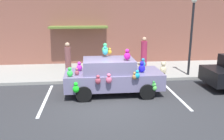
% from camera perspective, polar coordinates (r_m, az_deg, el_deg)
% --- Properties ---
extents(ground_plane, '(60.00, 60.00, 0.00)m').
position_cam_1_polar(ground_plane, '(9.08, -0.81, -8.80)').
color(ground_plane, '#2D2D30').
extents(sidewalk, '(24.00, 4.00, 0.15)m').
position_cam_1_polar(sidewalk, '(13.78, -2.75, -0.33)').
color(sidewalk, gray).
rests_on(sidewalk, ground).
extents(storefront_building, '(24.00, 1.25, 6.40)m').
position_cam_1_polar(storefront_building, '(15.47, -3.43, 12.96)').
color(storefront_building, brown).
rests_on(storefront_building, ground).
extents(parking_stripe_front, '(0.12, 3.60, 0.01)m').
position_cam_1_polar(parking_stripe_front, '(10.65, 14.99, -5.71)').
color(parking_stripe_front, silver).
rests_on(parking_stripe_front, ground).
extents(parking_stripe_rear, '(0.12, 3.60, 0.01)m').
position_cam_1_polar(parking_stripe_rear, '(10.12, -15.82, -6.84)').
color(parking_stripe_rear, silver).
rests_on(parking_stripe_rear, ground).
extents(plush_covered_car, '(4.17, 2.07, 2.17)m').
position_cam_1_polar(plush_covered_car, '(10.19, 0.04, -1.36)').
color(plush_covered_car, slate).
rests_on(plush_covered_car, ground).
extents(teddy_bear_on_sidewalk, '(0.36, 0.30, 0.69)m').
position_cam_1_polar(teddy_bear_on_sidewalk, '(13.22, 12.38, 0.47)').
color(teddy_bear_on_sidewalk, beige).
rests_on(teddy_bear_on_sidewalk, sidewalk).
extents(street_lamp_post, '(0.28, 0.28, 4.06)m').
position_cam_1_polar(street_lamp_post, '(13.04, 18.87, 9.45)').
color(street_lamp_post, black).
rests_on(street_lamp_post, sidewalk).
extents(pedestrian_near_shopfront, '(0.38, 0.38, 1.84)m').
position_cam_1_polar(pedestrian_near_shopfront, '(14.64, 7.78, 4.15)').
color(pedestrian_near_shopfront, '#A02749').
rests_on(pedestrian_near_shopfront, sidewalk).
extents(pedestrian_walking_past, '(0.31, 0.31, 1.84)m').
position_cam_1_polar(pedestrian_walking_past, '(12.25, -10.65, 2.14)').
color(pedestrian_walking_past, '#894E4B').
rests_on(pedestrian_walking_past, sidewalk).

